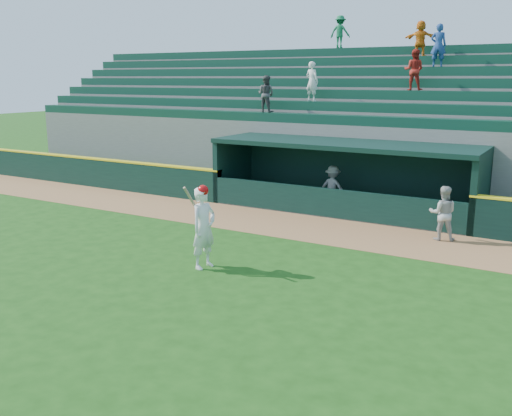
# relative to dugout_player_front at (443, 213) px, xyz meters

# --- Properties ---
(ground) EXTENTS (120.00, 120.00, 0.00)m
(ground) POSITION_rel_dugout_player_front_xyz_m (-3.94, -5.63, -0.80)
(ground) COLOR #1A4711
(ground) RESTS_ON ground
(warning_track) EXTENTS (40.00, 3.00, 0.01)m
(warning_track) POSITION_rel_dugout_player_front_xyz_m (-3.94, -0.73, -0.80)
(warning_track) COLOR #97663C
(warning_track) RESTS_ON ground
(field_wall_left) EXTENTS (15.50, 0.30, 1.20)m
(field_wall_left) POSITION_rel_dugout_player_front_xyz_m (-16.19, 0.92, -0.20)
(field_wall_left) COLOR black
(field_wall_left) RESTS_ON ground
(wall_stripe_left) EXTENTS (15.50, 0.32, 0.06)m
(wall_stripe_left) POSITION_rel_dugout_player_front_xyz_m (-16.19, 0.92, 0.43)
(wall_stripe_left) COLOR yellow
(wall_stripe_left) RESTS_ON field_wall_left
(dugout_player_front) EXTENTS (0.92, 0.80, 1.61)m
(dugout_player_front) POSITION_rel_dugout_player_front_xyz_m (0.00, 0.00, 0.00)
(dugout_player_front) COLOR #ADADA7
(dugout_player_front) RESTS_ON ground
(dugout_player_inside) EXTENTS (1.03, 0.60, 1.57)m
(dugout_player_inside) POSITION_rel_dugout_player_front_xyz_m (-4.37, 2.16, -0.02)
(dugout_player_inside) COLOR #A2A29D
(dugout_player_inside) RESTS_ON ground
(dugout) EXTENTS (9.40, 2.80, 2.46)m
(dugout) POSITION_rel_dugout_player_front_xyz_m (-3.94, 2.37, 0.55)
(dugout) COLOR slate
(dugout) RESTS_ON ground
(stands) EXTENTS (34.50, 6.25, 7.42)m
(stands) POSITION_rel_dugout_player_front_xyz_m (-3.91, 6.94, 1.59)
(stands) COLOR slate
(stands) RESTS_ON ground
(batter_at_plate) EXTENTS (0.59, 0.88, 2.12)m
(batter_at_plate) POSITION_rel_dugout_player_front_xyz_m (-4.55, -5.55, 0.24)
(batter_at_plate) COLOR white
(batter_at_plate) RESTS_ON ground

